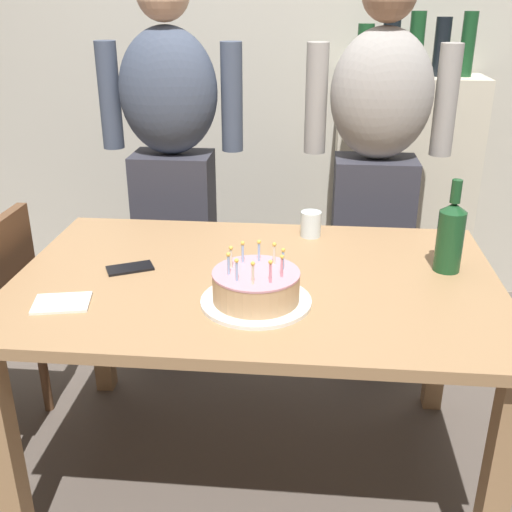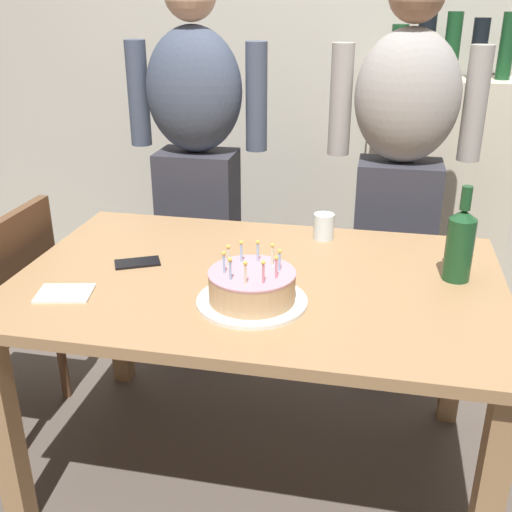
{
  "view_description": "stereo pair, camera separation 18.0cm",
  "coord_description": "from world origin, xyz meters",
  "px_view_note": "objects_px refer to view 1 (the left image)",
  "views": [
    {
      "loc": [
        0.16,
        -1.72,
        1.55
      ],
      "look_at": [
        0.01,
        -0.07,
        0.84
      ],
      "focal_mm": 43.0,
      "sensor_mm": 36.0,
      "label": 1
    },
    {
      "loc": [
        0.34,
        -1.69,
        1.55
      ],
      "look_at": [
        0.01,
        -0.07,
        0.84
      ],
      "focal_mm": 43.0,
      "sensor_mm": 36.0,
      "label": 2
    }
  ],
  "objects_px": {
    "napkin_stack": "(62,303)",
    "birthday_cake": "(256,288)",
    "person_woman_cardigan": "(376,169)",
    "water_glass_near": "(311,224)",
    "wine_bottle": "(450,235)",
    "cell_phone": "(130,268)",
    "person_man_bearded": "(172,164)"
  },
  "relations": [
    {
      "from": "napkin_stack",
      "to": "person_woman_cardigan",
      "type": "bearing_deg",
      "value": 47.79
    },
    {
      "from": "birthday_cake",
      "to": "wine_bottle",
      "type": "bearing_deg",
      "value": 25.96
    },
    {
      "from": "birthday_cake",
      "to": "water_glass_near",
      "type": "distance_m",
      "value": 0.56
    },
    {
      "from": "wine_bottle",
      "to": "napkin_stack",
      "type": "xyz_separation_m",
      "value": [
        -1.13,
        -0.34,
        -0.12
      ]
    },
    {
      "from": "wine_bottle",
      "to": "napkin_stack",
      "type": "distance_m",
      "value": 1.18
    },
    {
      "from": "water_glass_near",
      "to": "napkin_stack",
      "type": "height_order",
      "value": "water_glass_near"
    },
    {
      "from": "birthday_cake",
      "to": "napkin_stack",
      "type": "bearing_deg",
      "value": -173.85
    },
    {
      "from": "water_glass_near",
      "to": "person_man_bearded",
      "type": "relative_size",
      "value": 0.06
    },
    {
      "from": "person_man_bearded",
      "to": "person_woman_cardigan",
      "type": "xyz_separation_m",
      "value": [
        0.87,
        0.0,
        0.0
      ]
    },
    {
      "from": "cell_phone",
      "to": "person_woman_cardigan",
      "type": "bearing_deg",
      "value": 17.6
    },
    {
      "from": "water_glass_near",
      "to": "person_woman_cardigan",
      "type": "bearing_deg",
      "value": 59.95
    },
    {
      "from": "water_glass_near",
      "to": "cell_phone",
      "type": "relative_size",
      "value": 0.64
    },
    {
      "from": "birthday_cake",
      "to": "person_woman_cardigan",
      "type": "xyz_separation_m",
      "value": [
        0.41,
        1.0,
        0.09
      ]
    },
    {
      "from": "cell_phone",
      "to": "person_woman_cardigan",
      "type": "height_order",
      "value": "person_woman_cardigan"
    },
    {
      "from": "wine_bottle",
      "to": "birthday_cake",
      "type": "bearing_deg",
      "value": -154.04
    },
    {
      "from": "napkin_stack",
      "to": "birthday_cake",
      "type": "bearing_deg",
      "value": 6.15
    },
    {
      "from": "water_glass_near",
      "to": "napkin_stack",
      "type": "relative_size",
      "value": 0.59
    },
    {
      "from": "wine_bottle",
      "to": "cell_phone",
      "type": "relative_size",
      "value": 2.06
    },
    {
      "from": "person_woman_cardigan",
      "to": "water_glass_near",
      "type": "bearing_deg",
      "value": 59.95
    },
    {
      "from": "water_glass_near",
      "to": "person_man_bearded",
      "type": "xyz_separation_m",
      "value": [
        -0.6,
        0.46,
        0.09
      ]
    },
    {
      "from": "person_woman_cardigan",
      "to": "wine_bottle",
      "type": "bearing_deg",
      "value": 103.38
    },
    {
      "from": "person_man_bearded",
      "to": "cell_phone",
      "type": "bearing_deg",
      "value": 92.48
    },
    {
      "from": "napkin_stack",
      "to": "person_man_bearded",
      "type": "bearing_deg",
      "value": 85.13
    },
    {
      "from": "birthday_cake",
      "to": "person_woman_cardigan",
      "type": "distance_m",
      "value": 1.08
    },
    {
      "from": "water_glass_near",
      "to": "napkin_stack",
      "type": "distance_m",
      "value": 0.92
    },
    {
      "from": "cell_phone",
      "to": "person_man_bearded",
      "type": "distance_m",
      "value": 0.82
    },
    {
      "from": "person_man_bearded",
      "to": "water_glass_near",
      "type": "bearing_deg",
      "value": 143.02
    },
    {
      "from": "birthday_cake",
      "to": "person_man_bearded",
      "type": "relative_size",
      "value": 0.19
    },
    {
      "from": "person_man_bearded",
      "to": "wine_bottle",
      "type": "bearing_deg",
      "value": 145.46
    },
    {
      "from": "wine_bottle",
      "to": "person_woman_cardigan",
      "type": "xyz_separation_m",
      "value": [
        -0.17,
        0.71,
        0.01
      ]
    },
    {
      "from": "wine_bottle",
      "to": "water_glass_near",
      "type": "bearing_deg",
      "value": 149.11
    },
    {
      "from": "person_man_bearded",
      "to": "person_woman_cardigan",
      "type": "height_order",
      "value": "same"
    }
  ]
}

